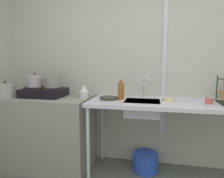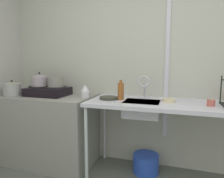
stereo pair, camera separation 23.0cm
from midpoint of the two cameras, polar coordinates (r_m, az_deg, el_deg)
The scene contains 16 objects.
wall_back at distance 2.58m, azimuth 15.47°, elevation 7.88°, with size 4.81×0.10×2.66m, color #B2B4A4.
wall_metal_strip at distance 2.53m, azimuth 18.07°, elevation 10.81°, with size 0.05×0.01×2.13m, color silver.
counter_concrete at distance 2.77m, azimuth -15.01°, elevation -10.87°, with size 1.16×0.66×0.88m, color gray.
counter_sink at distance 2.25m, azimuth 19.28°, elevation -5.12°, with size 1.79×0.66×0.88m.
stove at distance 2.65m, azimuth -15.39°, elevation -0.57°, with size 0.51×0.37×0.12m.
pot_on_left_burner at distance 2.71m, azimuth -17.63°, elevation 2.45°, with size 0.20×0.20×0.18m.
pot_on_right_burner at distance 2.58m, azimuth -13.23°, elevation 1.94°, with size 0.19×0.19×0.12m.
pot_beside_stove at distance 2.77m, azimuth -24.41°, elevation -0.00°, with size 0.22×0.22×0.20m.
percolator at distance 2.41m, azimuth -4.96°, elevation -0.67°, with size 0.11×0.11×0.16m.
sink_basin at distance 2.24m, azimuth 11.35°, elevation -5.56°, with size 0.38×0.31×0.17m, color silver.
faucet at distance 2.33m, azimuth 11.90°, elevation 1.58°, with size 0.14×0.08×0.27m.
frying_pan at distance 2.30m, azimuth 1.87°, elevation -2.58°, with size 0.20×0.20×0.03m, color #343329.
cup_by_rack at distance 2.23m, azimuth 28.97°, elevation -3.48°, with size 0.08×0.08×0.06m, color #BA584F.
small_bowl_on_drainboard at distance 2.26m, azimuth 18.60°, elevation -3.10°, with size 0.14×0.14×0.04m, color beige.
bottle_by_sink at distance 2.27m, azimuth 5.38°, elevation -0.61°, with size 0.07×0.07×0.22m.
bucket_on_floor at distance 2.60m, azimuth 12.24°, elevation -20.01°, with size 0.31×0.31×0.22m, color blue.
Camera 2 is at (0.22, -0.69, 1.31)m, focal length 32.21 mm.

